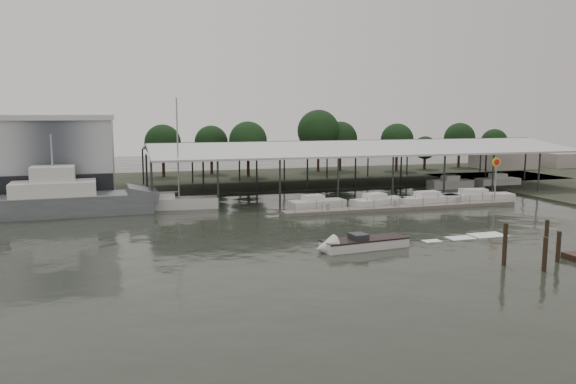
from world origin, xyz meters
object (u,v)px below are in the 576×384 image
object	(u,v)px
white_sailboat	(173,203)
speedboat_underway	(357,244)
shell_fuel_sign	(496,171)
grey_trawler	(67,200)

from	to	relation	value
white_sailboat	speedboat_underway	xyz separation A→B (m)	(12.18, -23.68, -0.25)
shell_fuel_sign	grey_trawler	xyz separation A→B (m)	(-47.79, 7.33, -2.35)
grey_trawler	white_sailboat	xyz separation A→B (m)	(11.16, 0.64, -0.93)
white_sailboat	speedboat_underway	size ratio (longest dim) A/B	0.67
shell_fuel_sign	grey_trawler	bearing A→B (deg)	171.28
shell_fuel_sign	speedboat_underway	bearing A→B (deg)	-147.27
shell_fuel_sign	white_sailboat	distance (m)	37.63
shell_fuel_sign	speedboat_underway	world-z (taller)	shell_fuel_sign
speedboat_underway	grey_trawler	bearing A→B (deg)	-50.87
white_sailboat	speedboat_underway	world-z (taller)	white_sailboat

